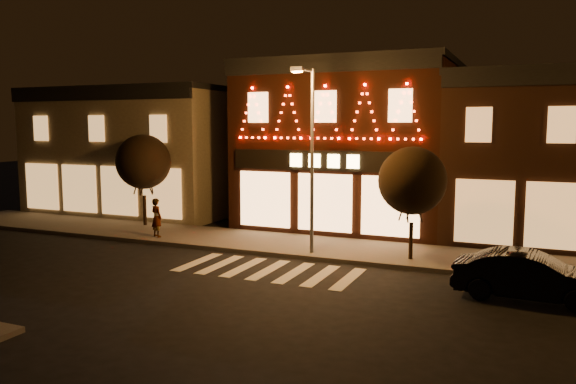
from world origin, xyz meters
The scene contains 10 objects.
ground centered at (0.00, 0.00, 0.00)m, with size 120.00×120.00×0.00m, color black.
sidewalk_far centered at (2.00, 8.00, 0.07)m, with size 44.00×4.00×0.15m, color #47423D.
building_left centered at (-13.00, 13.99, 3.66)m, with size 12.20×8.28×7.30m.
building_pulp centered at (0.00, 13.98, 4.16)m, with size 10.20×8.34×8.30m.
building_right_a centered at (9.50, 13.99, 3.76)m, with size 9.20×8.28×7.50m.
streetlamp_mid centered at (0.65, 6.39, 4.36)m, with size 0.45×1.64×7.18m.
tree_left centered at (-9.37, 9.14, 3.35)m, with size 2.74×2.74×4.58m.
tree_right centered at (4.47, 7.12, 3.12)m, with size 2.54×2.54×4.25m.
dark_sedan centered at (8.64, 3.92, 0.72)m, with size 1.53×4.39×1.45m, color black.
pedestrian centered at (-6.94, 6.84, 1.03)m, with size 0.64×0.42×1.76m, color gray.
Camera 1 is at (8.54, -13.99, 5.20)m, focal length 35.34 mm.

